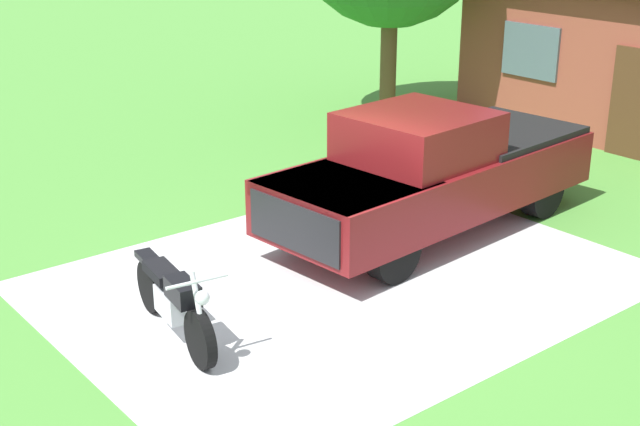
% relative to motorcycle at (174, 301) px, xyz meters
% --- Properties ---
extents(ground_plane, '(80.00, 80.00, 0.00)m').
position_rel_motorcycle_xyz_m(ground_plane, '(0.04, 2.52, -0.47)').
color(ground_plane, '#4C8F37').
extents(driveway_pad, '(5.70, 7.45, 0.01)m').
position_rel_motorcycle_xyz_m(driveway_pad, '(0.04, 2.52, -0.47)').
color(driveway_pad, '#BDBDBD').
rests_on(driveway_pad, ground).
extents(motorcycle, '(2.20, 0.72, 1.09)m').
position_rel_motorcycle_xyz_m(motorcycle, '(0.00, 0.00, 0.00)').
color(motorcycle, black).
rests_on(motorcycle, ground).
extents(pickup_truck, '(2.44, 5.76, 1.90)m').
position_rel_motorcycle_xyz_m(pickup_truck, '(-0.52, 4.80, 0.48)').
color(pickup_truck, black).
rests_on(pickup_truck, ground).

